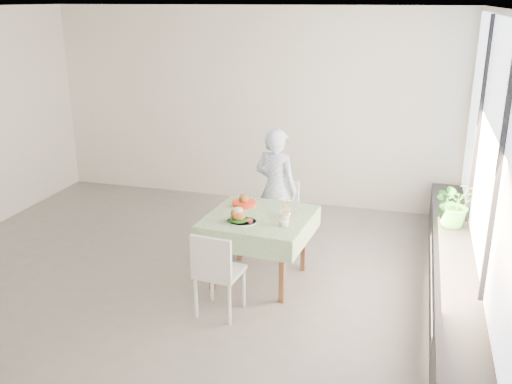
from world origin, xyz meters
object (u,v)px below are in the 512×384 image
(juice_cup_orange, at_px, (287,212))
(potted_plant, at_px, (455,203))
(chair_near, at_px, (219,288))
(cafe_table, at_px, (259,240))
(diner, at_px, (276,189))
(main_dish, at_px, (240,217))
(chair_far, at_px, (277,229))

(juice_cup_orange, relative_size, potted_plant, 0.46)
(potted_plant, bearing_deg, chair_near, -142.35)
(potted_plant, bearing_deg, cafe_table, -155.58)
(diner, xyz_separation_m, potted_plant, (2.02, 0.02, 0.02))
(main_dish, xyz_separation_m, potted_plant, (2.11, 1.13, -0.03))
(chair_far, distance_m, potted_plant, 2.05)
(potted_plant, bearing_deg, diner, -179.30)
(cafe_table, distance_m, main_dish, 0.43)
(main_dish, bearing_deg, chair_far, 83.16)
(cafe_table, bearing_deg, potted_plant, 24.42)
(main_dish, bearing_deg, cafe_table, 59.58)
(cafe_table, relative_size, juice_cup_orange, 4.56)
(cafe_table, xyz_separation_m, chair_near, (-0.18, -0.77, -0.20))
(chair_near, xyz_separation_m, main_dish, (0.04, 0.53, 0.53))
(chair_near, relative_size, main_dish, 2.73)
(chair_far, height_order, chair_near, chair_near)
(diner, bearing_deg, chair_far, 152.51)
(chair_near, height_order, diner, diner)
(main_dish, bearing_deg, potted_plant, 28.19)
(diner, relative_size, main_dish, 4.73)
(juice_cup_orange, bearing_deg, main_dish, -148.78)
(main_dish, relative_size, juice_cup_orange, 1.28)
(chair_near, relative_size, potted_plant, 1.61)
(chair_near, xyz_separation_m, juice_cup_orange, (0.46, 0.79, 0.54))
(main_dish, height_order, juice_cup_orange, juice_cup_orange)
(main_dish, bearing_deg, diner, 85.02)
(chair_far, relative_size, main_dish, 2.66)
(diner, bearing_deg, juice_cup_orange, 125.91)
(diner, xyz_separation_m, juice_cup_orange, (0.33, -0.85, 0.06))
(chair_near, relative_size, diner, 0.58)
(chair_near, bearing_deg, diner, 85.21)
(chair_far, bearing_deg, potted_plant, 1.57)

